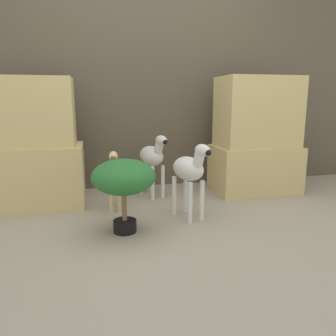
{
  "coord_description": "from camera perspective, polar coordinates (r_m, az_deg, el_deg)",
  "views": [
    {
      "loc": [
        -0.56,
        -2.05,
        0.96
      ],
      "look_at": [
        0.09,
        0.8,
        0.36
      ],
      "focal_mm": 35.0,
      "sensor_mm": 36.0,
      "label": 1
    }
  ],
  "objects": [
    {
      "name": "ground_plane",
      "position": [
        2.33,
        2.22,
        -12.69
      ],
      "size": [
        14.0,
        14.0,
        0.0
      ],
      "primitive_type": "plane",
      "color": "#9E937F"
    },
    {
      "name": "wall_back",
      "position": [
        3.7,
        -4.33,
        13.8
      ],
      "size": [
        6.4,
        0.08,
        2.2
      ],
      "color": "brown",
      "rests_on": "ground_plane"
    },
    {
      "name": "rock_pillar_left",
      "position": [
        3.19,
        -22.5,
        3.18
      ],
      "size": [
        0.87,
        0.54,
        1.16
      ],
      "color": "#D1B775",
      "rests_on": "ground_plane"
    },
    {
      "name": "rock_pillar_right",
      "position": [
        3.55,
        15.07,
        4.96
      ],
      "size": [
        0.87,
        0.54,
        1.2
      ],
      "color": "#D1B775",
      "rests_on": "ground_plane"
    },
    {
      "name": "zebra_right",
      "position": [
        2.66,
        3.82,
        -0.31
      ],
      "size": [
        0.29,
        0.46,
        0.64
      ],
      "color": "silver",
      "rests_on": "ground_plane"
    },
    {
      "name": "zebra_left",
      "position": [
        3.27,
        -2.65,
        1.98
      ],
      "size": [
        0.3,
        0.46,
        0.64
      ],
      "color": "silver",
      "rests_on": "ground_plane"
    },
    {
      "name": "giraffe_figurine",
      "position": [
        2.88,
        -9.31,
        -1.1
      ],
      "size": [
        0.14,
        0.32,
        0.55
      ],
      "color": "#E0C184",
      "rests_on": "ground_plane"
    },
    {
      "name": "potted_palm_front",
      "position": [
        2.39,
        -7.74,
        -1.95
      ],
      "size": [
        0.46,
        0.46,
        0.55
      ],
      "color": "black",
      "rests_on": "ground_plane"
    }
  ]
}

